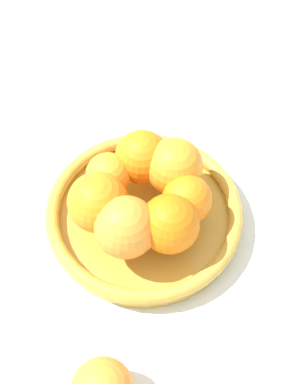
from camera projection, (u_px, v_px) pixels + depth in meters
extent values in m
plane|color=silver|center=(144.00, 220.00, 0.79)|extent=(4.00, 4.00, 0.00)
cylinder|color=gold|center=(144.00, 218.00, 0.78)|extent=(0.27, 0.27, 0.02)
torus|color=gold|center=(144.00, 211.00, 0.77)|extent=(0.28, 0.28, 0.02)
sphere|color=orange|center=(187.00, 200.00, 0.72)|extent=(0.07, 0.07, 0.07)
sphere|color=orange|center=(174.00, 166.00, 0.75)|extent=(0.08, 0.08, 0.08)
sphere|color=orange|center=(142.00, 157.00, 0.76)|extent=(0.08, 0.08, 0.08)
sphere|color=orange|center=(108.00, 175.00, 0.75)|extent=(0.06, 0.06, 0.06)
sphere|color=orange|center=(98.00, 202.00, 0.71)|extent=(0.08, 0.08, 0.08)
sphere|color=orange|center=(126.00, 227.00, 0.69)|extent=(0.08, 0.08, 0.08)
sphere|color=orange|center=(170.00, 224.00, 0.70)|extent=(0.08, 0.08, 0.08)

